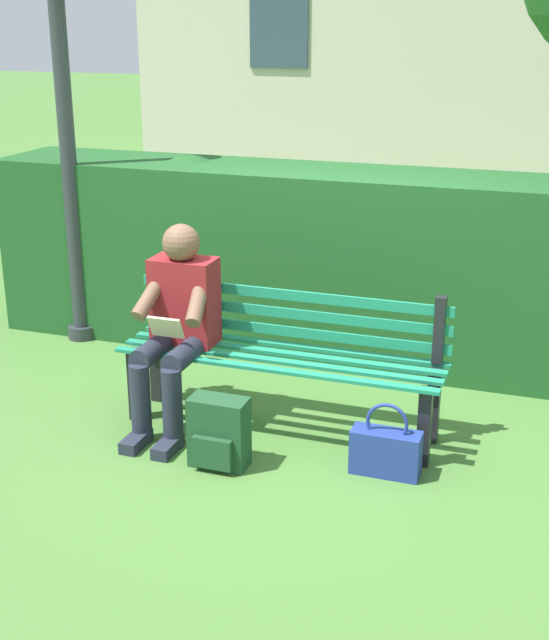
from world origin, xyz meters
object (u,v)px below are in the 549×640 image
Objects in this scene: backpack at (219,433)px; lamp_post at (61,61)px; person_seated at (176,322)px; handbag at (386,450)px; park_bench at (284,354)px.

backpack is 2.96m from lamp_post.
person_seated is 2.92× the size of handbag.
park_bench is at bearing 154.75° from lamp_post.
park_bench is 2.66m from lamp_post.
lamp_post is (1.33, -1.08, 1.39)m from person_seated.
person_seated is at bearing -8.91° from handbag.
handbag is (-0.88, -0.21, -0.06)m from backpack.
person_seated is 3.05× the size of backpack.
handbag is at bearing -166.62° from backpack.
handbag is 0.12× the size of lamp_post.
park_bench is at bearing -164.47° from person_seated.
lamp_post reaches higher than person_seated.
person_seated is at bearing 140.90° from lamp_post.
park_bench is 0.66m from backpack.
park_bench is 0.57× the size of lamp_post.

